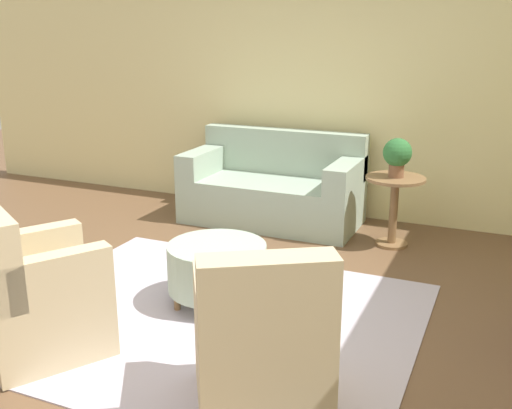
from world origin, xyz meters
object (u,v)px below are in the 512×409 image
couch (274,190)px  potted_plant_on_side_table (397,155)px  armchair_left (34,297)px  armchair_right (261,348)px  ottoman_table (217,267)px  side_table (394,199)px

couch → potted_plant_on_side_table: potted_plant_on_side_table is taller
armchair_left → couch: bearing=83.6°
armchair_left → potted_plant_on_side_table: size_ratio=2.68×
couch → armchair_right: size_ratio=1.88×
ottoman_table → side_table: (0.98, 1.85, 0.17)m
ottoman_table → potted_plant_on_side_table: bearing=62.2°
armchair_left → ottoman_table: (0.75, 1.12, -0.09)m
ottoman_table → potted_plant_on_side_table: 2.18m
couch → armchair_left: (-0.36, -3.23, 0.04)m
armchair_right → potted_plant_on_side_table: 3.01m
side_table → ottoman_table: bearing=-117.8°
ottoman_table → side_table: 2.10m
armchair_right → ottoman_table: 1.40m
armchair_right → ottoman_table: armchair_right is taller
couch → ottoman_table: bearing=-79.6°
side_table → potted_plant_on_side_table: bearing=0.0°
couch → potted_plant_on_side_table: (1.36, -0.26, 0.55)m
couch → side_table: couch is taller
armchair_left → armchair_right: 1.59m
potted_plant_on_side_table → armchair_left: bearing=-120.1°
armchair_left → side_table: armchair_left is taller
armchair_right → side_table: bearing=87.5°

